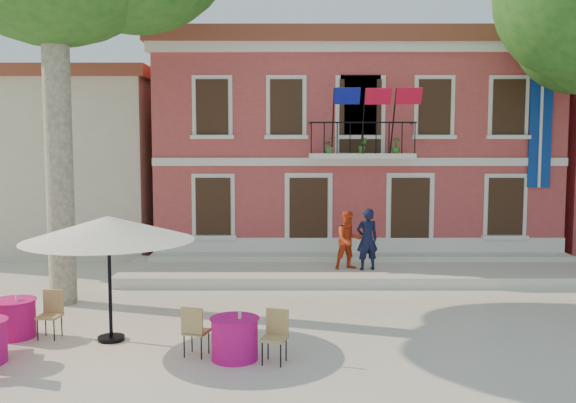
# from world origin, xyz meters

# --- Properties ---
(ground) EXTENTS (90.00, 90.00, 0.00)m
(ground) POSITION_xyz_m (0.00, 0.00, 0.00)
(ground) COLOR beige
(ground) RESTS_ON ground
(main_building) EXTENTS (13.50, 9.59, 7.50)m
(main_building) POSITION_xyz_m (2.00, 9.99, 3.78)
(main_building) COLOR #BF4845
(main_building) RESTS_ON ground
(neighbor_west) EXTENTS (9.40, 9.40, 6.40)m
(neighbor_west) POSITION_xyz_m (-9.50, 11.00, 3.22)
(neighbor_west) COLOR beige
(neighbor_west) RESTS_ON ground
(terrace) EXTENTS (14.00, 3.40, 0.30)m
(terrace) POSITION_xyz_m (2.00, 4.40, 0.15)
(terrace) COLOR silver
(terrace) RESTS_ON ground
(patio_umbrella) EXTENTS (3.34, 3.34, 2.49)m
(patio_umbrella) POSITION_xyz_m (-3.75, -1.67, 2.23)
(patio_umbrella) COLOR black
(patio_umbrella) RESTS_ON ground
(pedestrian_navy) EXTENTS (0.72, 0.56, 1.75)m
(pedestrian_navy) POSITION_xyz_m (2.00, 3.89, 1.18)
(pedestrian_navy) COLOR black
(pedestrian_navy) RESTS_ON terrace
(pedestrian_orange) EXTENTS (0.96, 0.85, 1.66)m
(pedestrian_orange) POSITION_xyz_m (1.49, 4.00, 1.13)
(pedestrian_orange) COLOR red
(pedestrian_orange) RESTS_ON terrace
(cafe_table_1) EXTENTS (1.96, 0.93, 0.95)m
(cafe_table_1) POSITION_xyz_m (-1.20, -2.79, 0.42)
(cafe_table_1) COLOR #C5126A
(cafe_table_1) RESTS_ON ground
(cafe_table_3) EXTENTS (1.95, 0.90, 0.95)m
(cafe_table_3) POSITION_xyz_m (-5.76, -1.48, 0.42)
(cafe_table_3) COLOR #C5126A
(cafe_table_3) RESTS_ON ground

